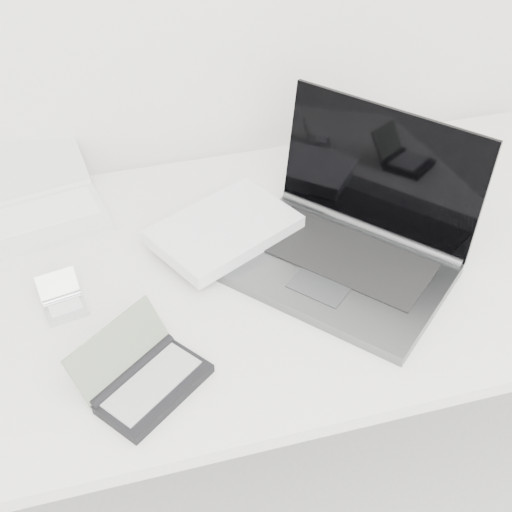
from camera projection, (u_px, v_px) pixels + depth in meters
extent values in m
cube|color=white|center=(265.00, 268.00, 1.44)|extent=(1.60, 0.80, 0.03)
cylinder|color=silver|center=(477.00, 236.00, 2.08)|extent=(0.04, 0.04, 0.70)
cube|color=#545759|center=(335.00, 271.00, 1.40)|extent=(0.49, 0.50, 0.02)
cube|color=black|center=(345.00, 255.00, 1.41)|extent=(0.34, 0.36, 0.00)
cube|color=black|center=(381.00, 171.00, 1.41)|extent=(0.31, 0.35, 0.26)
cylinder|color=#545759|center=(369.00, 228.00, 1.48)|extent=(0.29, 0.32, 0.02)
cube|color=#3C3F42|center=(319.00, 286.00, 1.35)|extent=(0.13, 0.13, 0.00)
cube|color=white|center=(224.00, 229.00, 1.45)|extent=(0.33, 0.29, 0.03)
cube|color=white|center=(224.00, 224.00, 1.44)|extent=(0.33, 0.29, 0.00)
cube|color=white|center=(47.00, 220.00, 1.52)|extent=(0.27, 0.21, 0.02)
cube|color=white|center=(44.00, 212.00, 1.52)|extent=(0.23, 0.14, 0.00)
cube|color=silver|center=(26.00, 166.00, 1.59)|extent=(0.27, 0.18, 0.08)
cylinder|color=white|center=(37.00, 196.00, 1.57)|extent=(0.24, 0.06, 0.02)
cube|color=silver|center=(66.00, 310.00, 1.33)|extent=(0.08, 0.07, 0.01)
cube|color=silver|center=(66.00, 307.00, 1.32)|extent=(0.06, 0.04, 0.00)
cube|color=gray|center=(57.00, 285.00, 1.34)|extent=(0.08, 0.05, 0.05)
cylinder|color=silver|center=(62.00, 298.00, 1.34)|extent=(0.07, 0.03, 0.01)
cube|color=black|center=(155.00, 389.00, 1.18)|extent=(0.21, 0.19, 0.02)
cube|color=gray|center=(152.00, 383.00, 1.18)|extent=(0.18, 0.16, 0.00)
cube|color=slate|center=(119.00, 349.00, 1.19)|extent=(0.18, 0.16, 0.08)
cylinder|color=black|center=(133.00, 371.00, 1.20)|extent=(0.16, 0.13, 0.02)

